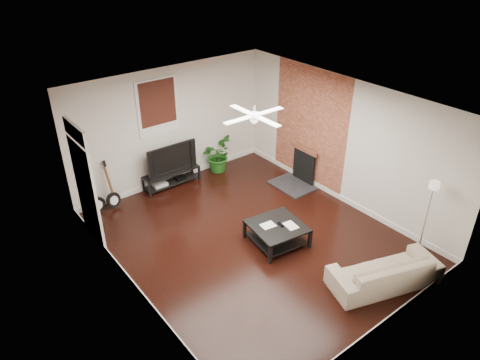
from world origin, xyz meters
name	(u,v)px	position (x,y,z in m)	size (l,w,h in m)	color
room	(253,177)	(0.00, 0.00, 1.40)	(5.01, 6.01, 2.81)	black
brick_accent	(310,127)	(2.49, 1.00, 1.40)	(0.02, 2.20, 2.80)	brown
fireplace	(298,167)	(2.20, 1.00, 0.46)	(0.80, 1.10, 0.92)	black
window_back	(158,107)	(-0.30, 2.97, 1.95)	(1.00, 0.06, 1.30)	black
door_left	(86,184)	(-2.46, 1.90, 1.25)	(0.08, 1.00, 2.50)	white
tv_stand	(172,178)	(-0.21, 2.78, 0.19)	(1.39, 0.37, 0.39)	black
tv	(170,157)	(-0.21, 2.80, 0.75)	(1.24, 0.16, 0.71)	black
coffee_table	(277,234)	(0.29, -0.40, 0.20)	(0.97, 0.97, 0.41)	black
sofa	(384,271)	(0.97, -2.39, 0.28)	(1.91, 0.75, 0.56)	tan
floor_lamp	(426,219)	(2.20, -2.29, 0.78)	(0.26, 0.26, 1.56)	white
potted_plant	(217,155)	(1.09, 2.75, 0.43)	(0.78, 0.67, 0.86)	#1E5B1A
guitar_left	(95,191)	(-2.06, 2.75, 0.55)	(0.34, 0.24, 1.11)	black
guitar_right	(111,186)	(-1.71, 2.72, 0.55)	(0.34, 0.24, 1.11)	black
ceiling_fan	(254,115)	(0.00, 0.00, 2.60)	(1.24, 1.24, 0.32)	white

